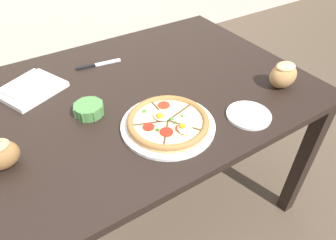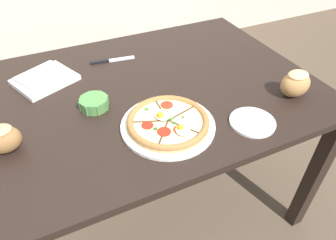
# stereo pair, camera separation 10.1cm
# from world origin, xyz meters

# --- Properties ---
(ground_plane) EXTENTS (12.00, 12.00, 0.00)m
(ground_plane) POSITION_xyz_m (0.00, 0.00, 0.00)
(ground_plane) COLOR brown
(dining_table) EXTENTS (1.32, 0.98, 0.76)m
(dining_table) POSITION_xyz_m (0.00, 0.00, 0.67)
(dining_table) COLOR black
(dining_table) RESTS_ON ground_plane
(pizza) EXTENTS (0.32, 0.32, 0.05)m
(pizza) POSITION_xyz_m (-0.04, -0.26, 0.78)
(pizza) COLOR white
(pizza) RESTS_ON dining_table
(ramekin_bowl) EXTENTS (0.11, 0.11, 0.04)m
(ramekin_bowl) POSITION_xyz_m (-0.25, -0.04, 0.79)
(ramekin_bowl) COLOR #4C8442
(ramekin_bowl) RESTS_ON dining_table
(napkin_folded) EXTENTS (0.28, 0.26, 0.04)m
(napkin_folded) POSITION_xyz_m (-0.39, 0.21, 0.78)
(napkin_folded) COLOR silver
(napkin_folded) RESTS_ON dining_table
(bread_piece_near) EXTENTS (0.12, 0.09, 0.11)m
(bread_piece_near) POSITION_xyz_m (0.47, -0.29, 0.82)
(bread_piece_near) COLOR #B27F47
(bread_piece_near) RESTS_ON dining_table
(bread_piece_mid) EXTENTS (0.11, 0.08, 0.10)m
(bread_piece_mid) POSITION_xyz_m (-0.55, -0.14, 0.82)
(bread_piece_mid) COLOR olive
(bread_piece_mid) RESTS_ON dining_table
(knife_main) EXTENTS (0.20, 0.05, 0.01)m
(knife_main) POSITION_xyz_m (-0.09, 0.27, 0.77)
(knife_main) COLOR silver
(knife_main) RESTS_ON dining_table
(side_saucer) EXTENTS (0.16, 0.16, 0.01)m
(side_saucer) POSITION_xyz_m (0.23, -0.36, 0.77)
(side_saucer) COLOR white
(side_saucer) RESTS_ON dining_table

